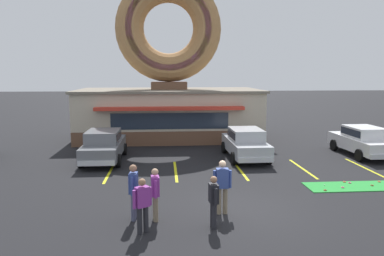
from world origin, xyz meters
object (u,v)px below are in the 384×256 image
(trash_bin, at_px, (259,138))
(car_grey, at_px, (104,144))
(car_silver, at_px, (245,142))
(pedestrian_blue_sweater_man, at_px, (155,192))
(pedestrian_leather_jacket_man, at_px, (222,184))
(pedestrian_beanie_man, at_px, (134,189))
(pedestrian_clipboard_woman, at_px, (142,203))
(car_white, at_px, (363,140))
(pedestrian_hooded_kid, at_px, (214,200))
(golf_ball, at_px, (324,185))

(trash_bin, bearing_deg, car_grey, -158.66)
(car_silver, bearing_deg, trash_bin, 65.10)
(pedestrian_blue_sweater_man, height_order, pedestrian_leather_jacket_man, pedestrian_leather_jacket_man)
(pedestrian_blue_sweater_man, distance_m, pedestrian_beanie_man, 0.68)
(pedestrian_blue_sweater_man, bearing_deg, pedestrian_beanie_man, 169.26)
(pedestrian_clipboard_woman, bearing_deg, car_silver, 61.33)
(car_silver, xyz_separation_m, trash_bin, (1.59, 3.42, -0.37))
(car_white, distance_m, pedestrian_beanie_man, 14.27)
(pedestrian_hooded_kid, xyz_separation_m, pedestrian_clipboard_woman, (-2.04, -0.23, 0.03))
(car_grey, relative_size, car_silver, 1.00)
(car_white, bearing_deg, car_grey, -178.85)
(car_white, bearing_deg, pedestrian_beanie_man, -145.21)
(pedestrian_blue_sweater_man, xyz_separation_m, trash_bin, (6.14, 11.48, -0.41))
(car_silver, xyz_separation_m, car_white, (6.51, 0.22, 0.00))
(car_grey, relative_size, car_white, 0.99)
(car_white, distance_m, pedestrian_clipboard_woman, 14.62)
(pedestrian_hooded_kid, bearing_deg, pedestrian_clipboard_woman, -173.47)
(pedestrian_blue_sweater_man, height_order, pedestrian_clipboard_woman, pedestrian_blue_sweater_man)
(car_grey, relative_size, pedestrian_beanie_man, 2.63)
(golf_ball, distance_m, car_grey, 10.71)
(pedestrian_hooded_kid, bearing_deg, car_white, 43.63)
(car_grey, distance_m, pedestrian_beanie_man, 8.15)
(golf_ball, height_order, pedestrian_beanie_man, pedestrian_beanie_man)
(golf_ball, relative_size, trash_bin, 0.04)
(golf_ball, relative_size, pedestrian_blue_sweater_man, 0.03)
(golf_ball, bearing_deg, car_white, 50.17)
(trash_bin, bearing_deg, pedestrian_beanie_man, -120.92)
(car_silver, height_order, pedestrian_hooded_kid, car_silver)
(pedestrian_beanie_man, bearing_deg, car_white, 34.79)
(trash_bin, bearing_deg, car_white, -33.10)
(car_grey, xyz_separation_m, pedestrian_hooded_kid, (4.49, -8.64, -0.02))
(car_grey, bearing_deg, pedestrian_blue_sweater_man, -70.77)
(pedestrian_blue_sweater_man, bearing_deg, trash_bin, 61.86)
(car_grey, distance_m, car_white, 13.85)
(car_silver, distance_m, pedestrian_leather_jacket_man, 8.04)
(pedestrian_hooded_kid, relative_size, pedestrian_beanie_man, 0.89)
(pedestrian_leather_jacket_man, height_order, pedestrian_clipboard_woman, pedestrian_leather_jacket_man)
(golf_ball, xyz_separation_m, pedestrian_hooded_kid, (-4.95, -3.64, 0.80))
(car_white, relative_size, pedestrian_clipboard_woman, 2.90)
(pedestrian_leather_jacket_man, xyz_separation_m, pedestrian_clipboard_woman, (-2.45, -1.28, -0.10))
(pedestrian_blue_sweater_man, bearing_deg, car_silver, 60.54)
(pedestrian_blue_sweater_man, bearing_deg, pedestrian_leather_jacket_man, 10.49)
(car_silver, height_order, car_white, same)
(pedestrian_blue_sweater_man, xyz_separation_m, pedestrian_clipboard_woman, (-0.34, -0.89, -0.03))
(trash_bin, bearing_deg, car_silver, -114.90)
(car_grey, relative_size, pedestrian_hooded_kid, 2.95)
(golf_ball, distance_m, pedestrian_blue_sweater_man, 7.34)
(pedestrian_beanie_man, xyz_separation_m, trash_bin, (6.80, 11.35, -0.47))
(car_grey, height_order, pedestrian_leather_jacket_man, pedestrian_leather_jacket_man)
(golf_ball, bearing_deg, pedestrian_blue_sweater_man, -155.83)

